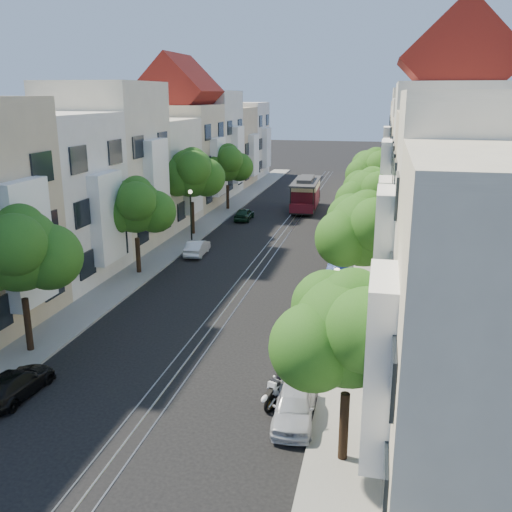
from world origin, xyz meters
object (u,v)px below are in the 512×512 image
Objects in this scene: parked_car_e_mid at (339,271)px; parked_car_w_near at (15,384)px; tree_w_d at (228,164)px; tree_e_d at (375,172)px; tree_e_a at (350,334)px; parked_car_w_mid at (197,248)px; sportbike_rider at (278,388)px; lamp_west at (191,208)px; tree_e_c at (371,197)px; lamp_east at (336,300)px; parked_car_e_far at (337,225)px; tree_w_a at (20,252)px; cable_car at (306,192)px; parked_car_w_far at (244,214)px; parked_car_e_near at (294,406)px; tree_w_b at (136,207)px; tree_e_b at (365,232)px; tree_w_c at (192,174)px.

parked_car_w_near is (-11.01, -17.08, -0.08)m from parked_car_e_mid.
tree_e_d is at bearing -19.15° from tree_w_d.
parked_car_w_mid is (-12.17, 22.15, -3.84)m from tree_e_a.
sportbike_rider is at bearing -94.93° from tree_e_d.
tree_w_d reaches higher than lamp_west.
tree_e_c is at bearing -48.01° from tree_w_d.
lamp_west reaches higher than sportbike_rider.
parked_car_e_far is (-1.90, 24.47, -2.25)m from lamp_east.
tree_w_a is 0.84× the size of cable_car.
tree_e_d reaches higher than parked_car_w_far.
parked_car_w_far reaches higher than parked_car_w_near.
parked_car_e_mid is 1.10× the size of parked_car_w_mid.
parked_car_e_near is 0.84× the size of parked_car_e_far.
tree_w_b is 6.80m from parked_car_w_mid.
tree_e_d reaches higher than cable_car.
tree_e_b reaches higher than tree_w_d.
parked_car_e_mid is at bearing -78.78° from cable_car.
parked_car_e_mid reaches higher than parked_car_e_far.
tree_w_c reaches higher than tree_w_b.
cable_car is 9.90m from parked_car_e_far.
parked_car_w_near is at bearing -147.34° from sportbike_rider.
lamp_west is at bearing -67.48° from parked_car_w_mid.
parked_car_w_far is (-10.70, 27.48, -2.26)m from lamp_east.
tree_e_b is 1.78× the size of parked_car_e_mid.
tree_e_d is 15.25m from tree_w_d.
tree_w_c is at bearing 131.99° from tree_e_b.
lamp_west is (-12.60, 18.00, 0.00)m from lamp_east.
lamp_east reaches higher than parked_car_w_mid.
lamp_east is at bearing 91.19° from sportbike_rider.
tree_w_b is 19.89m from parked_car_e_near.
cable_car is at bearing -109.72° from parked_car_w_mid.
tree_e_d is 32.38m from tree_w_a.
parked_car_e_near is at bearing -63.20° from lamp_west.
lamp_east is 29.57m from parked_car_w_far.
tree_e_c reaches higher than tree_e_a.
sportbike_rider is at bearing -97.61° from tree_e_c.
lamp_west is at bearing -86.56° from tree_w_d.
lamp_east is (13.44, -9.98, -1.55)m from tree_w_b.
parked_car_e_mid is at bearing 95.15° from tree_e_a.
sportbike_rider is at bearing -64.98° from tree_w_c.
parked_car_e_near is at bearing 113.61° from parked_car_w_mid.
tree_w_a is at bearing -154.08° from tree_e_b.
lamp_west is (0.84, 20.02, -1.89)m from tree_w_a.
parked_car_e_far is at bearing 94.44° from lamp_east.
parked_car_e_far reaches higher than parked_car_w_mid.
parked_car_w_mid reaches higher than parked_car_w_near.
tree_e_b reaches higher than parked_car_e_near.
tree_e_a is at bearing -79.27° from parked_car_e_mid.
parked_car_e_near is at bearing -84.40° from parked_car_e_far.
tree_e_b reaches higher than lamp_east.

